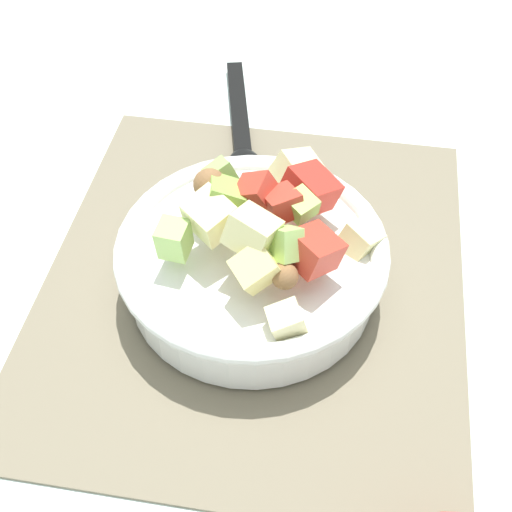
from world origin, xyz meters
TOP-DOWN VIEW (x-y plane):
  - ground_plane at (0.00, 0.00)m, footprint 2.40×2.40m
  - placemat at (0.00, 0.00)m, footprint 0.42×0.36m
  - salad_bowl at (0.01, 0.00)m, footprint 0.22×0.22m
  - serving_spoon at (-0.18, -0.04)m, footprint 0.22×0.08m

SIDE VIEW (x-z plane):
  - ground_plane at x=0.00m, z-range 0.00..0.00m
  - placemat at x=0.00m, z-range 0.00..0.01m
  - serving_spoon at x=-0.18m, z-range 0.00..0.02m
  - salad_bowl at x=0.01m, z-range -0.02..0.10m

